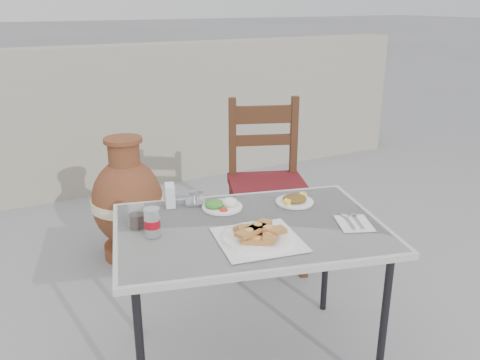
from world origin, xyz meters
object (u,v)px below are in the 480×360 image
salad_rice_plate (222,205)px  cafe_table (250,236)px  chair (267,182)px  terracotta_urn (128,203)px  soda_can (152,222)px  condiment_caddy (196,199)px  napkin_holder (170,195)px  cola_glass (137,218)px  salad_chopped_plate (295,200)px  pide_plate (259,233)px

salad_rice_plate → cafe_table: bearing=-83.3°
cafe_table → chair: size_ratio=1.25×
salad_rice_plate → terracotta_urn: size_ratio=0.23×
soda_can → terracotta_urn: soda_can is taller
soda_can → condiment_caddy: size_ratio=1.03×
chair → napkin_holder: bearing=-129.8°
salad_rice_plate → cola_glass: (-0.39, -0.02, 0.03)m
cafe_table → cola_glass: size_ratio=12.91×
cafe_table → soda_can: (-0.38, 0.09, 0.10)m
cola_glass → salad_chopped_plate: bearing=-5.8°
pide_plate → terracotta_urn: (-0.16, 1.36, -0.34)m
pide_plate → cola_glass: 0.50m
pide_plate → soda_can: size_ratio=3.15×
salad_chopped_plate → soda_can: (-0.68, -0.03, 0.04)m
chair → terracotta_urn: bearing=169.1°
soda_can → condiment_caddy: 0.36m
soda_can → condiment_caddy: soda_can is taller
terracotta_urn → soda_can: bearing=-99.7°
cola_glass → napkin_holder: bearing=38.2°
cafe_table → terracotta_urn: terracotta_urn is taller
pide_plate → terracotta_urn: size_ratio=0.46×
salad_rice_plate → condiment_caddy: size_ratio=1.63×
pide_plate → condiment_caddy: 0.46m
pide_plate → chair: 1.10m
salad_rice_plate → soda_can: bearing=-160.7°
pide_plate → terracotta_urn: bearing=96.5°
pide_plate → salad_rice_plate: size_ratio=1.99×
salad_rice_plate → terracotta_urn: terracotta_urn is taller
salad_rice_plate → salad_chopped_plate: size_ratio=1.05×
soda_can → terracotta_urn: (0.19, 1.14, -0.37)m
cola_glass → terracotta_urn: bearing=77.7°
condiment_caddy → cafe_table: bearing=-71.4°
salad_chopped_plate → terracotta_urn: bearing=113.7°
condiment_caddy → chair: (0.65, 0.46, -0.17)m
napkin_holder → salad_chopped_plate: bearing=-7.5°
chair → salad_chopped_plate: bearing=-89.8°
salad_chopped_plate → condiment_caddy: 0.45m
napkin_holder → terracotta_urn: (0.03, 0.88, -0.36)m
cola_glass → pide_plate: bearing=-40.4°
napkin_holder → cafe_table: bearing=-41.6°
salad_rice_plate → napkin_holder: bearing=145.3°
salad_rice_plate → condiment_caddy: condiment_caddy is taller
napkin_holder → chair: size_ratio=0.10×
cola_glass → napkin_holder: (0.20, 0.16, 0.01)m
salad_chopped_plate → cola_glass: cola_glass is taller
napkin_holder → terracotta_urn: terracotta_urn is taller
soda_can → cola_glass: bearing=107.5°
pide_plate → soda_can: soda_can is taller
napkin_holder → condiment_caddy: (0.11, -0.03, -0.03)m
terracotta_urn → napkin_holder: bearing=-91.7°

